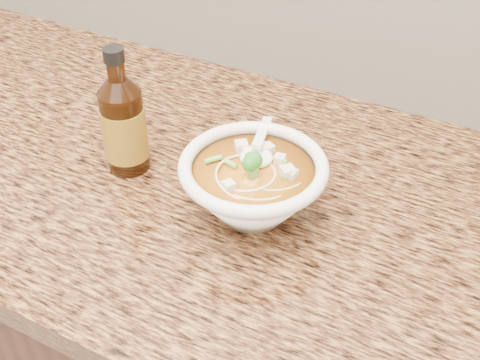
% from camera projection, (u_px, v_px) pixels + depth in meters
% --- Properties ---
extents(cabinet, '(4.00, 0.65, 0.86)m').
position_uv_depth(cabinet, '(193.00, 343.00, 1.23)').
color(cabinet, black).
rests_on(cabinet, ground).
extents(counter_slab, '(4.00, 0.68, 0.04)m').
position_uv_depth(counter_slab, '(179.00, 171.00, 0.95)').
color(counter_slab, olive).
rests_on(counter_slab, cabinet).
extents(soup_bowl, '(0.20, 0.22, 0.11)m').
position_uv_depth(soup_bowl, '(253.00, 187.00, 0.81)').
color(soup_bowl, white).
rests_on(soup_bowl, counter_slab).
extents(hot_sauce_bottle, '(0.09, 0.09, 0.20)m').
position_uv_depth(hot_sauce_bottle, '(124.00, 125.00, 0.88)').
color(hot_sauce_bottle, '#371807').
rests_on(hot_sauce_bottle, counter_slab).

